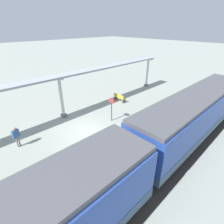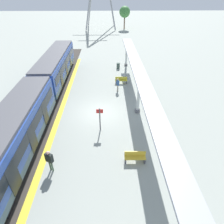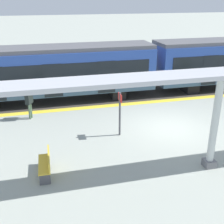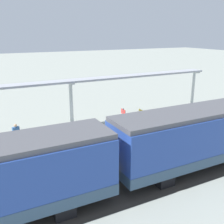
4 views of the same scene
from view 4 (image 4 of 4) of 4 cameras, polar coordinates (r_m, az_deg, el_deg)
The scene contains 11 objects.
ground_plane at distance 18.80m, azimuth -4.82°, elevation -6.84°, with size 176.00×176.00×0.00m, color #979D93.
tactile_edge_strip at distance 15.61m, azimuth 0.82°, elevation -12.02°, with size 0.49×32.94×0.01m, color yellow.
trackbed at distance 14.23m, azimuth 4.43°, elevation -15.19°, with size 3.20×44.94×0.01m, color #38332D.
train_near_carriage at distance 16.79m, azimuth 21.16°, elevation -4.23°, with size 2.65×13.07×3.48m.
canopy_pillar_nearest at distance 28.14m, azimuth 16.98°, elevation 4.60°, with size 1.10×0.44×3.77m.
canopy_pillar_second at distance 21.47m, azimuth -8.73°, elevation 1.47°, with size 1.10×0.44×3.77m.
canopy_beam at distance 21.01m, azimuth -9.24°, elevation 6.54°, with size 1.20×26.74×0.16m, color #A8AAB2.
bench_mid_platform at distance 23.69m, azimuth 7.00°, elevation -0.69°, with size 1.51×0.47×0.86m.
platform_info_sign at distance 19.54m, azimuth 2.42°, elevation -1.69°, with size 0.56×0.10×2.20m.
passenger_waiting_near_edge at distance 19.71m, azimuth 17.95°, elevation -3.02°, with size 0.56×0.43×1.78m.
passenger_by_the_benches at distance 19.23m, azimuth -19.89°, elevation -4.11°, with size 0.33×0.50×1.58m.
Camera 4 is at (-15.98, 6.42, 7.55)m, focal length 42.58 mm.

